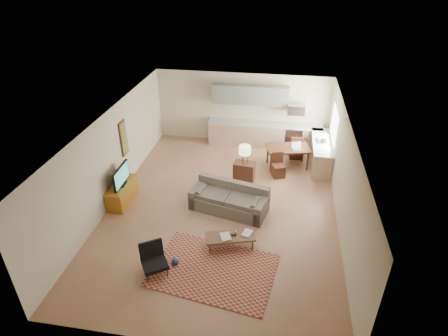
% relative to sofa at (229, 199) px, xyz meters
% --- Properties ---
extents(room, '(9.00, 9.00, 9.00)m').
position_rel_sofa_xyz_m(room, '(-0.21, 0.11, 0.95)').
color(room, '#8F6246').
rests_on(room, ground).
extents(kitchen_counter_back, '(4.26, 0.64, 0.92)m').
position_rel_sofa_xyz_m(kitchen_counter_back, '(0.69, 4.29, 0.06)').
color(kitchen_counter_back, tan).
rests_on(kitchen_counter_back, ground).
extents(kitchen_counter_right, '(0.64, 2.26, 0.92)m').
position_rel_sofa_xyz_m(kitchen_counter_right, '(2.72, 3.11, 0.06)').
color(kitchen_counter_right, tan).
rests_on(kitchen_counter_right, ground).
extents(kitchen_range, '(0.62, 0.62, 0.90)m').
position_rel_sofa_xyz_m(kitchen_range, '(1.79, 4.29, 0.05)').
color(kitchen_range, '#A5A8AD').
rests_on(kitchen_range, ground).
extents(kitchen_microwave, '(0.62, 0.40, 0.35)m').
position_rel_sofa_xyz_m(kitchen_microwave, '(1.79, 4.31, 1.15)').
color(kitchen_microwave, '#A5A8AD').
rests_on(kitchen_microwave, room).
extents(upper_cabinets, '(2.80, 0.34, 0.70)m').
position_rel_sofa_xyz_m(upper_cabinets, '(0.09, 4.44, 1.55)').
color(upper_cabinets, slate).
rests_on(upper_cabinets, room).
extents(window_right, '(0.02, 1.40, 1.05)m').
position_rel_sofa_xyz_m(window_right, '(3.02, 3.11, 1.15)').
color(window_right, white).
rests_on(window_right, room).
extents(wall_art_left, '(0.06, 0.42, 1.10)m').
position_rel_sofa_xyz_m(wall_art_left, '(-3.42, 1.01, 1.15)').
color(wall_art_left, olive).
rests_on(wall_art_left, room).
extents(triptych, '(1.70, 0.04, 0.50)m').
position_rel_sofa_xyz_m(triptych, '(-0.31, 4.58, 1.35)').
color(triptych, beige).
rests_on(triptych, room).
extents(rug, '(3.08, 2.35, 0.02)m').
position_rel_sofa_xyz_m(rug, '(0.01, -2.40, -0.39)').
color(rug, maroon).
rests_on(rug, floor).
extents(sofa, '(2.45, 1.50, 0.79)m').
position_rel_sofa_xyz_m(sofa, '(0.00, 0.00, 0.00)').
color(sofa, '#5D544A').
rests_on(sofa, floor).
extents(coffee_table, '(1.32, 0.82, 0.37)m').
position_rel_sofa_xyz_m(coffee_table, '(0.27, -1.55, -0.21)').
color(coffee_table, '#4E341F').
rests_on(coffee_table, floor).
extents(book_a, '(0.48, 0.50, 0.03)m').
position_rel_sofa_xyz_m(book_a, '(0.05, -1.66, -0.01)').
color(book_a, maroon).
rests_on(book_a, coffee_table).
extents(book_b, '(0.39, 0.42, 0.02)m').
position_rel_sofa_xyz_m(book_b, '(0.57, -1.35, -0.02)').
color(book_b, navy).
rests_on(book_b, coffee_table).
extents(vase, '(0.21, 0.21, 0.16)m').
position_rel_sofa_xyz_m(vase, '(0.35, -1.47, 0.05)').
color(vase, black).
rests_on(vase, coffee_table).
extents(armchair, '(0.89, 0.89, 0.73)m').
position_rel_sofa_xyz_m(armchair, '(-1.31, -2.70, -0.03)').
color(armchair, black).
rests_on(armchair, floor).
extents(tv_credenza, '(0.50, 1.29, 0.59)m').
position_rel_sofa_xyz_m(tv_credenza, '(-3.20, -0.08, -0.10)').
color(tv_credenza, '#885313').
rests_on(tv_credenza, floor).
extents(tv, '(0.10, 0.99, 0.59)m').
position_rel_sofa_xyz_m(tv, '(-3.15, -0.08, 0.50)').
color(tv, black).
rests_on(tv, tv_credenza).
extents(console_table, '(0.69, 0.49, 0.76)m').
position_rel_sofa_xyz_m(console_table, '(0.26, 1.50, -0.02)').
color(console_table, '#391E12').
rests_on(console_table, floor).
extents(table_lamp, '(0.41, 0.41, 0.60)m').
position_rel_sofa_xyz_m(table_lamp, '(0.26, 1.50, 0.66)').
color(table_lamp, beige).
rests_on(table_lamp, console_table).
extents(dining_table, '(1.60, 1.15, 0.73)m').
position_rel_sofa_xyz_m(dining_table, '(1.60, 2.84, -0.03)').
color(dining_table, '#391E12').
rests_on(dining_table, floor).
extents(dining_chair_near, '(0.51, 0.52, 0.82)m').
position_rel_sofa_xyz_m(dining_chair_near, '(1.33, 2.13, 0.02)').
color(dining_chair_near, '#391E12').
rests_on(dining_chair_near, floor).
extents(dining_chair_far, '(0.48, 0.50, 0.89)m').
position_rel_sofa_xyz_m(dining_chair_far, '(1.87, 3.56, 0.05)').
color(dining_chair_far, '#391E12').
rests_on(dining_chair_far, floor).
extents(laptop, '(0.36, 0.31, 0.23)m').
position_rel_sofa_xyz_m(laptop, '(1.89, 2.75, 0.45)').
color(laptop, '#A5A8AD').
rests_on(laptop, dining_table).
extents(soap_bottle, '(0.12, 0.12, 0.19)m').
position_rel_sofa_xyz_m(soap_bottle, '(2.62, 3.21, 0.62)').
color(soap_bottle, beige).
rests_on(soap_bottle, kitchen_counter_right).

